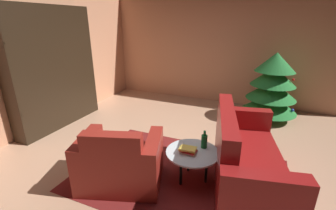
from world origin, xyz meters
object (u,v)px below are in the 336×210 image
bookshelf_unit (59,69)px  coffee_table (193,154)px  decorated_tree (272,87)px  bottle_on_table (204,141)px  book_stack_on_table (188,150)px  armchair_red (120,163)px  couch_red (244,161)px

bookshelf_unit → coffee_table: size_ratio=3.29×
decorated_tree → bottle_on_table: bearing=-107.9°
bottle_on_table → book_stack_on_table: bearing=-124.9°
armchair_red → book_stack_on_table: (0.75, 0.37, 0.15)m
couch_red → decorated_tree: decorated_tree is taller
bookshelf_unit → coffee_table: (2.89, -0.76, -0.72)m
armchair_red → bottle_on_table: (0.89, 0.58, 0.20)m
bottle_on_table → bookshelf_unit: bearing=168.6°
bookshelf_unit → bottle_on_table: (3.00, -0.60, -0.59)m
armchair_red → couch_red: size_ratio=0.61×
bookshelf_unit → bottle_on_table: size_ratio=9.39×
coffee_table → bookshelf_unit: bearing=165.4°
book_stack_on_table → decorated_tree: bearing=70.6°
bottle_on_table → decorated_tree: size_ratio=0.17×
armchair_red → decorated_tree: size_ratio=0.84×
bookshelf_unit → book_stack_on_table: bookshelf_unit is taller
couch_red → bottle_on_table: 0.54m
coffee_table → decorated_tree: bearing=71.1°
armchair_red → book_stack_on_table: 0.85m
armchair_red → coffee_table: bearing=28.1°
bottle_on_table → coffee_table: bearing=-123.7°
bookshelf_unit → bottle_on_table: 3.11m
bookshelf_unit → couch_red: 3.63m
coffee_table → bottle_on_table: (0.10, 0.15, 0.13)m
armchair_red → couch_red: bearing=23.4°
armchair_red → coffee_table: 0.90m
bottle_on_table → decorated_tree: (0.77, 2.38, 0.19)m
couch_red → book_stack_on_table: (-0.65, -0.24, 0.12)m
bottle_on_table → decorated_tree: 2.51m
armchair_red → bookshelf_unit: bearing=150.8°
armchair_red → book_stack_on_table: bearing=26.2°
bookshelf_unit → decorated_tree: size_ratio=1.61×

